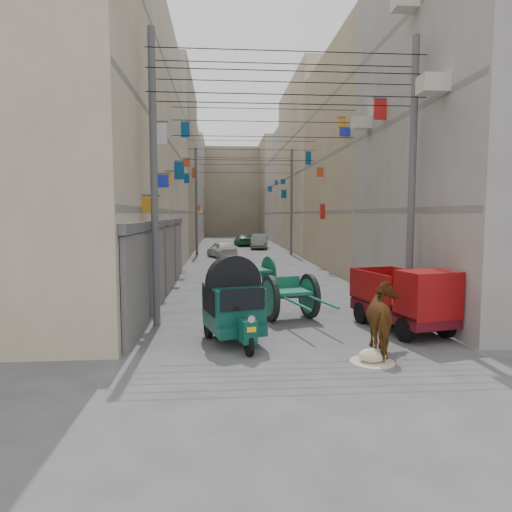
{
  "coord_description": "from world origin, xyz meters",
  "views": [
    {
      "loc": [
        -1.82,
        -6.64,
        3.07
      ],
      "look_at": [
        -0.79,
        6.5,
        1.87
      ],
      "focal_mm": 32.0,
      "sensor_mm": 36.0,
      "label": 1
    }
  ],
  "objects": [
    {
      "name": "ground",
      "position": [
        0.0,
        0.0,
        0.0
      ],
      "size": [
        140.0,
        140.0,
        0.0
      ],
      "primitive_type": "plane",
      "color": "#454447",
      "rests_on": "ground"
    },
    {
      "name": "building_row_left",
      "position": [
        -8.0,
        34.13,
        6.46
      ],
      "size": [
        8.0,
        62.0,
        14.0
      ],
      "color": "beige",
      "rests_on": "ground"
    },
    {
      "name": "building_row_right",
      "position": [
        8.0,
        34.13,
        6.46
      ],
      "size": [
        8.0,
        62.0,
        14.0
      ],
      "color": "#A4A09A",
      "rests_on": "ground"
    },
    {
      "name": "end_cap_building",
      "position": [
        0.0,
        66.0,
        6.5
      ],
      "size": [
        22.0,
        10.0,
        13.0
      ],
      "primitive_type": "cube",
      "color": "tan",
      "rests_on": "ground"
    },
    {
      "name": "shutters_left",
      "position": [
        -3.92,
        10.38,
        1.49
      ],
      "size": [
        0.18,
        14.4,
        2.88
      ],
      "color": "#4A4A4F",
      "rests_on": "ground"
    },
    {
      "name": "signboards",
      "position": [
        -0.01,
        21.66,
        3.43
      ],
      "size": [
        8.22,
        40.52,
        5.67
      ],
      "color": "navy",
      "rests_on": "ground"
    },
    {
      "name": "ac_units",
      "position": [
        3.65,
        7.67,
        7.43
      ],
      "size": [
        0.7,
        6.55,
        3.35
      ],
      "color": "beige",
      "rests_on": "ground"
    },
    {
      "name": "utility_poles",
      "position": [
        0.0,
        17.0,
        4.0
      ],
      "size": [
        7.4,
        22.2,
        8.0
      ],
      "color": "#525255",
      "rests_on": "ground"
    },
    {
      "name": "overhead_cables",
      "position": [
        0.0,
        14.4,
        6.77
      ],
      "size": [
        7.4,
        22.52,
        1.12
      ],
      "color": "black",
      "rests_on": "ground"
    },
    {
      "name": "auto_rickshaw",
      "position": [
        -1.52,
        4.15,
        0.94
      ],
      "size": [
        1.68,
        2.36,
        1.6
      ],
      "rotation": [
        0.0,
        0.0,
        0.26
      ],
      "color": "black",
      "rests_on": "ground"
    },
    {
      "name": "tonga_cart",
      "position": [
        0.2,
        6.39,
        0.69
      ],
      "size": [
        1.75,
        3.12,
        1.33
      ],
      "rotation": [
        0.0,
        0.0,
        0.23
      ],
      "color": "black",
      "rests_on": "ground"
    },
    {
      "name": "mini_truck",
      "position": [
        3.04,
        4.62,
        0.82
      ],
      "size": [
        2.02,
        3.27,
        1.71
      ],
      "rotation": [
        0.0,
        0.0,
        0.23
      ],
      "color": "black",
      "rests_on": "ground"
    },
    {
      "name": "second_cart",
      "position": [
        -0.53,
        11.67,
        0.72
      ],
      "size": [
        1.9,
        1.8,
        1.36
      ],
      "rotation": [
        0.0,
        0.0,
        0.34
      ],
      "color": "#16634A",
      "rests_on": "ground"
    },
    {
      "name": "feed_sack",
      "position": [
        1.32,
        2.4,
        0.14
      ],
      "size": [
        0.58,
        0.46,
        0.29
      ],
      "primitive_type": "ellipsoid",
      "color": "beige",
      "rests_on": "ground"
    },
    {
      "name": "horse",
      "position": [
        1.81,
        3.0,
        0.77
      ],
      "size": [
        1.13,
        1.94,
        1.54
      ],
      "primitive_type": "imported",
      "rotation": [
        0.0,
        0.0,
        2.97
      ],
      "color": "brown",
      "rests_on": "ground"
    },
    {
      "name": "distant_car_white",
      "position": [
        -1.73,
        25.87,
        0.59
      ],
      "size": [
        2.44,
        3.75,
        1.19
      ],
      "primitive_type": "imported",
      "rotation": [
        0.0,
        0.0,
        3.47
      ],
      "color": "silver",
      "rests_on": "ground"
    },
    {
      "name": "distant_car_grey",
      "position": [
        1.68,
        34.17,
        0.66
      ],
      "size": [
        1.92,
        4.14,
        1.31
      ],
      "primitive_type": "imported",
      "rotation": [
        0.0,
        0.0,
        -0.14
      ],
      "color": "slate",
      "rests_on": "ground"
    },
    {
      "name": "distant_car_green",
      "position": [
        0.4,
        38.15,
        0.53
      ],
      "size": [
        1.8,
        3.78,
        1.06
      ],
      "primitive_type": "imported",
      "rotation": [
        0.0,
        0.0,
        3.23
      ],
      "color": "#205E39",
      "rests_on": "ground"
    }
  ]
}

